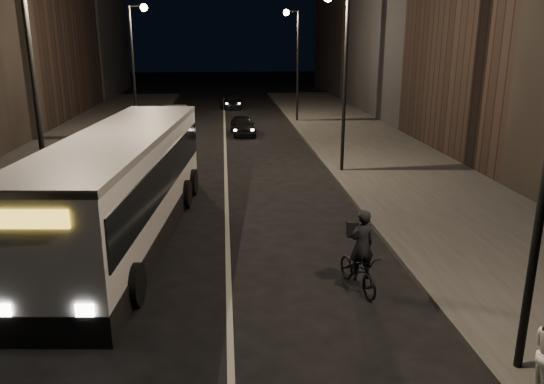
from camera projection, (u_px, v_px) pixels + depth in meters
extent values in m
plane|color=black|center=(229.00, 291.00, 13.76)|extent=(180.00, 180.00, 0.00)
cube|color=#323230|center=(388.00, 161.00, 27.85)|extent=(7.00, 70.00, 0.16)
cube|color=#323230|center=(55.00, 168.00, 26.38)|extent=(7.00, 70.00, 0.16)
cylinder|color=black|center=(345.00, 86.00, 24.54)|extent=(0.16, 0.16, 8.00)
cylinder|color=black|center=(298.00, 67.00, 39.83)|extent=(0.16, 0.16, 8.00)
cube|color=black|center=(292.00, 11.00, 38.67)|extent=(0.90, 0.08, 0.08)
sphere|color=#FFD18C|center=(286.00, 12.00, 38.65)|extent=(0.44, 0.44, 0.44)
cylinder|color=black|center=(38.00, 113.00, 15.93)|extent=(0.16, 0.16, 8.00)
cylinder|color=black|center=(133.00, 73.00, 33.13)|extent=(0.16, 0.16, 8.00)
cube|color=black|center=(136.00, 6.00, 32.04)|extent=(0.90, 0.08, 0.08)
sphere|color=#FFD18C|center=(144.00, 7.00, 32.11)|extent=(0.44, 0.44, 0.44)
cube|color=silver|center=(125.00, 187.00, 16.96)|extent=(3.91, 13.15, 3.45)
cube|color=black|center=(124.00, 172.00, 16.82)|extent=(3.96, 12.73, 1.24)
cube|color=silver|center=(121.00, 135.00, 16.49)|extent=(3.93, 13.15, 0.19)
cube|color=gold|center=(31.00, 219.00, 10.41)|extent=(1.52, 0.27, 0.38)
cylinder|color=black|center=(24.00, 284.00, 12.95)|extent=(0.48, 1.11, 1.08)
cylinder|color=black|center=(134.00, 284.00, 12.94)|extent=(0.48, 1.11, 1.08)
cylinder|color=black|center=(122.00, 188.00, 21.24)|extent=(0.48, 1.11, 1.08)
cylinder|color=black|center=(189.00, 188.00, 21.22)|extent=(0.48, 1.11, 1.08)
imported|color=black|center=(358.00, 271.00, 13.77)|extent=(1.11, 2.05, 1.02)
imported|color=black|center=(362.00, 245.00, 13.35)|extent=(0.76, 0.59, 1.86)
imported|color=black|center=(243.00, 125.00, 35.62)|extent=(1.75, 3.81, 1.27)
imported|color=#3E3E40|center=(176.00, 115.00, 39.19)|extent=(2.08, 4.92, 1.58)
imported|color=black|center=(233.00, 102.00, 49.06)|extent=(1.67, 4.07, 1.18)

